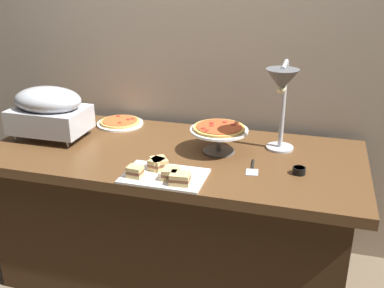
% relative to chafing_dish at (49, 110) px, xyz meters
% --- Properties ---
extents(ground_plane, '(8.00, 8.00, 0.00)m').
position_rel_chafing_dish_xyz_m(ground_plane, '(0.71, -0.00, -0.92)').
color(ground_plane, brown).
extents(back_wall, '(4.40, 0.04, 2.40)m').
position_rel_chafing_dish_xyz_m(back_wall, '(0.71, 0.50, 0.28)').
color(back_wall, tan).
rests_on(back_wall, ground_plane).
extents(buffet_table, '(1.90, 0.84, 0.76)m').
position_rel_chafing_dish_xyz_m(buffet_table, '(0.71, -0.00, -0.53)').
color(buffet_table, brown).
rests_on(buffet_table, ground_plane).
extents(chafing_dish, '(0.40, 0.27, 0.28)m').
position_rel_chafing_dish_xyz_m(chafing_dish, '(0.00, 0.00, 0.00)').
color(chafing_dish, '#B7BABF').
rests_on(chafing_dish, buffet_table).
extents(heat_lamp, '(0.15, 0.33, 0.47)m').
position_rel_chafing_dish_xyz_m(heat_lamp, '(1.22, 0.03, 0.20)').
color(heat_lamp, '#B7BABF').
rests_on(heat_lamp, buffet_table).
extents(pizza_plate_front, '(0.27, 0.27, 0.03)m').
position_rel_chafing_dish_xyz_m(pizza_plate_front, '(0.27, 0.30, -0.15)').
color(pizza_plate_front, white).
rests_on(pizza_plate_front, buffet_table).
extents(pizza_plate_center, '(0.29, 0.29, 0.14)m').
position_rel_chafing_dish_xyz_m(pizza_plate_center, '(0.93, 0.05, -0.05)').
color(pizza_plate_center, '#595B60').
rests_on(pizza_plate_center, buffet_table).
extents(sandwich_platter, '(0.37, 0.24, 0.06)m').
position_rel_chafing_dish_xyz_m(sandwich_platter, '(0.76, -0.30, -0.14)').
color(sandwich_platter, white).
rests_on(sandwich_platter, buffet_table).
extents(sauce_cup_near, '(0.06, 0.06, 0.03)m').
position_rel_chafing_dish_xyz_m(sauce_cup_near, '(1.34, -0.10, -0.14)').
color(sauce_cup_near, black).
rests_on(sauce_cup_near, buffet_table).
extents(serving_spatula, '(0.06, 0.17, 0.01)m').
position_rel_chafing_dish_xyz_m(serving_spatula, '(1.13, -0.11, -0.16)').
color(serving_spatula, '#B7BABF').
rests_on(serving_spatula, buffet_table).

